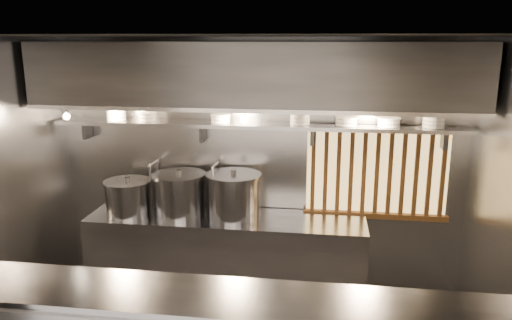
% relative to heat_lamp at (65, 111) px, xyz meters
% --- Properties ---
extents(ceiling, '(4.50, 4.50, 0.00)m').
position_rel_heat_lamp_xyz_m(ceiling, '(1.90, -0.85, 0.73)').
color(ceiling, black).
rests_on(ceiling, wall_back).
extents(wall_back, '(4.50, 0.00, 4.50)m').
position_rel_heat_lamp_xyz_m(wall_back, '(1.90, 0.65, -0.67)').
color(wall_back, gray).
rests_on(wall_back, floor).
extents(cooking_bench, '(3.00, 0.70, 0.90)m').
position_rel_heat_lamp_xyz_m(cooking_bench, '(1.60, 0.28, -1.62)').
color(cooking_bench, '#97979C').
rests_on(cooking_bench, floor).
extents(bowl_shelf, '(4.40, 0.34, 0.04)m').
position_rel_heat_lamp_xyz_m(bowl_shelf, '(1.90, 0.47, -0.19)').
color(bowl_shelf, '#97979C').
rests_on(bowl_shelf, wall_back).
extents(exhaust_hood, '(4.40, 0.81, 0.65)m').
position_rel_heat_lamp_xyz_m(exhaust_hood, '(1.90, 0.25, 0.36)').
color(exhaust_hood, '#2D2D30').
rests_on(exhaust_hood, ceiling).
extents(wood_screen, '(1.56, 0.09, 1.04)m').
position_rel_heat_lamp_xyz_m(wood_screen, '(3.20, 0.60, -0.69)').
color(wood_screen, '#FFCE72').
rests_on(wood_screen, wall_back).
extents(faucet_left, '(0.04, 0.30, 0.50)m').
position_rel_heat_lamp_xyz_m(faucet_left, '(0.75, 0.52, -0.76)').
color(faucet_left, silver).
rests_on(faucet_left, wall_back).
extents(faucet_right, '(0.04, 0.30, 0.50)m').
position_rel_heat_lamp_xyz_m(faucet_right, '(1.45, 0.52, -0.76)').
color(faucet_right, silver).
rests_on(faucet_right, wall_back).
extents(heat_lamp, '(0.25, 0.35, 0.20)m').
position_rel_heat_lamp_xyz_m(heat_lamp, '(0.00, 0.00, 0.00)').
color(heat_lamp, '#97979C').
rests_on(heat_lamp, exhaust_hood).
extents(pendant_bulb, '(0.09, 0.09, 0.19)m').
position_rel_heat_lamp_xyz_m(pendant_bulb, '(1.80, 0.35, -0.11)').
color(pendant_bulb, '#2D2D30').
rests_on(pendant_bulb, exhaust_hood).
extents(stock_pot_left, '(0.58, 0.58, 0.42)m').
position_rel_heat_lamp_xyz_m(stock_pot_left, '(0.52, 0.23, -0.98)').
color(stock_pot_left, '#97979C').
rests_on(stock_pot_left, cooking_bench).
extents(stock_pot_mid, '(0.73, 0.73, 0.50)m').
position_rel_heat_lamp_xyz_m(stock_pot_mid, '(1.08, 0.31, -0.94)').
color(stock_pot_mid, '#97979C').
rests_on(stock_pot_mid, cooking_bench).
extents(stock_pot_right, '(0.68, 0.68, 0.52)m').
position_rel_heat_lamp_xyz_m(stock_pot_right, '(1.68, 0.30, -0.92)').
color(stock_pot_right, '#97979C').
rests_on(stock_pot_right, cooking_bench).
extents(bowl_stack_0, '(0.22, 0.22, 0.17)m').
position_rel_heat_lamp_xyz_m(bowl_stack_0, '(0.34, 0.47, -0.08)').
color(bowl_stack_0, silver).
rests_on(bowl_stack_0, bowl_shelf).
extents(bowl_stack_1, '(0.20, 0.20, 0.09)m').
position_rel_heat_lamp_xyz_m(bowl_stack_1, '(0.70, 0.47, -0.12)').
color(bowl_stack_1, silver).
rests_on(bowl_stack_1, bowl_shelf).
extents(bowl_stack_2, '(0.22, 0.22, 0.09)m').
position_rel_heat_lamp_xyz_m(bowl_stack_2, '(1.52, 0.47, -0.12)').
color(bowl_stack_2, silver).
rests_on(bowl_stack_2, bowl_shelf).
extents(bowl_stack_3, '(0.22, 0.22, 0.17)m').
position_rel_heat_lamp_xyz_m(bowl_stack_3, '(2.37, 0.47, -0.08)').
color(bowl_stack_3, silver).
rests_on(bowl_stack_3, bowl_shelf).
extents(bowl_stack_4, '(0.24, 0.24, 0.09)m').
position_rel_heat_lamp_xyz_m(bowl_stack_4, '(2.85, 0.47, -0.12)').
color(bowl_stack_4, silver).
rests_on(bowl_stack_4, bowl_shelf).
extents(bowl_stack_5, '(0.24, 0.24, 0.09)m').
position_rel_heat_lamp_xyz_m(bowl_stack_5, '(3.27, 0.47, -0.12)').
color(bowl_stack_5, silver).
rests_on(bowl_stack_5, bowl_shelf).
extents(bowl_stack_6, '(0.24, 0.24, 0.13)m').
position_rel_heat_lamp_xyz_m(bowl_stack_6, '(3.72, 0.47, -0.10)').
color(bowl_stack_6, silver).
rests_on(bowl_stack_6, bowl_shelf).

